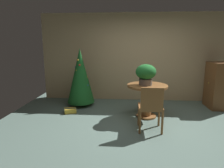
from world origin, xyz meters
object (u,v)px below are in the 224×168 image
round_dining_table (147,95)px  flower_vase (146,73)px  gift_box_gold (70,111)px  wooden_chair_near (151,106)px  wooden_cabinet (217,85)px  holiday_tree (80,76)px

round_dining_table → flower_vase: 0.52m
flower_vase → gift_box_gold: (-1.84, 0.15, -0.99)m
flower_vase → gift_box_gold: bearing=175.2°
flower_vase → gift_box_gold: 2.10m
wooden_chair_near → flower_vase: bearing=93.4°
flower_vase → wooden_cabinet: 2.23m
gift_box_gold → wooden_cabinet: size_ratio=0.28×
flower_vase → holiday_tree: bearing=155.0°
gift_box_gold → holiday_tree: bearing=78.4°
wooden_chair_near → holiday_tree: size_ratio=0.58×
round_dining_table → flower_vase: flower_vase is taller
holiday_tree → wooden_cabinet: size_ratio=1.29×
flower_vase → wooden_cabinet: size_ratio=0.39×
flower_vase → holiday_tree: 1.90m
flower_vase → holiday_tree: size_ratio=0.30×
wooden_chair_near → wooden_cabinet: (1.95, 1.66, 0.09)m
round_dining_table → holiday_tree: (-1.75, 0.77, 0.31)m
wooden_chair_near → holiday_tree: 2.37m
flower_vase → wooden_chair_near: flower_vase is taller
wooden_chair_near → holiday_tree: holiday_tree is taller
flower_vase → wooden_chair_near: bearing=-86.6°
round_dining_table → flower_vase: bearing=-149.7°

